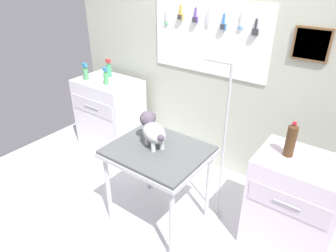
% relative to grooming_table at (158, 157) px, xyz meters
% --- Properties ---
extents(ground, '(4.40, 4.00, 0.04)m').
position_rel_grooming_table_xyz_m(ground, '(-0.11, -0.13, -0.74)').
color(ground, silver).
extents(rear_wall_panel, '(4.00, 0.11, 2.30)m').
position_rel_grooming_table_xyz_m(rear_wall_panel, '(-0.11, 1.15, 0.45)').
color(rear_wall_panel, '#AEB4A1').
rests_on(rear_wall_panel, ground).
extents(grooming_table, '(0.85, 0.71, 0.80)m').
position_rel_grooming_table_xyz_m(grooming_table, '(0.00, 0.00, 0.00)').
color(grooming_table, '#B7B7BC').
rests_on(grooming_table, ground).
extents(grooming_arm, '(0.30, 0.11, 1.55)m').
position_rel_grooming_table_xyz_m(grooming_arm, '(0.43, 0.37, 0.01)').
color(grooming_arm, '#B7B7BC').
rests_on(grooming_arm, ground).
extents(dog, '(0.38, 0.28, 0.28)m').
position_rel_grooming_table_xyz_m(dog, '(-0.09, 0.03, 0.24)').
color(dog, silver).
rests_on(dog, grooming_table).
extents(counter_left, '(0.80, 0.58, 0.93)m').
position_rel_grooming_table_xyz_m(counter_left, '(-1.38, 0.72, -0.25)').
color(counter_left, silver).
rests_on(counter_left, ground).
extents(cabinet_right, '(0.68, 0.54, 0.88)m').
position_rel_grooming_table_xyz_m(cabinet_right, '(1.09, 0.44, -0.27)').
color(cabinet_right, silver).
rests_on(cabinet_right, ground).
extents(conditioner_bottle, '(0.07, 0.07, 0.23)m').
position_rel_grooming_table_xyz_m(conditioner_bottle, '(-1.46, 0.84, 0.31)').
color(conditioner_bottle, '#3C9765').
rests_on(conditioner_bottle, counter_left).
extents(spray_bottle_short, '(0.06, 0.06, 0.21)m').
position_rel_grooming_table_xyz_m(spray_bottle_short, '(-1.28, 0.62, 0.31)').
color(spray_bottle_short, '#4AA25C').
rests_on(spray_bottle_short, counter_left).
extents(pump_bottle_white, '(0.07, 0.07, 0.21)m').
position_rel_grooming_table_xyz_m(pump_bottle_white, '(-1.61, 0.59, 0.30)').
color(pump_bottle_white, '#4A945A').
rests_on(pump_bottle_white, counter_left).
extents(soda_bottle, '(0.08, 0.08, 0.29)m').
position_rel_grooming_table_xyz_m(soda_bottle, '(0.96, 0.44, 0.30)').
color(soda_bottle, '#462B16').
rests_on(soda_bottle, cabinet_right).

